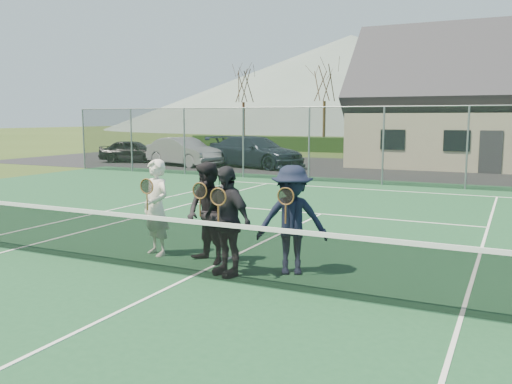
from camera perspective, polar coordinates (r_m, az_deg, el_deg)
ground at (r=27.72m, az=16.11°, el=2.19°), size 220.00×220.00×0.00m
court_surface at (r=8.95m, az=-6.77°, el=-8.91°), size 30.00×30.00×0.02m
tarmac_carpark at (r=28.66m, az=8.21°, el=2.60°), size 40.00×12.00×0.01m
hedge_row at (r=39.53m, az=19.14°, el=4.46°), size 40.00×1.20×1.10m
hill_west at (r=106.61m, az=9.87°, el=11.18°), size 110.00×110.00×18.00m
car_a at (r=32.31m, az=-12.80°, el=4.23°), size 4.14×2.65×1.31m
car_b at (r=29.44m, az=-7.63°, el=4.22°), size 4.88×2.83×1.52m
car_c at (r=28.28m, az=-0.07°, el=4.25°), size 6.00×3.64×1.63m
court_markings at (r=8.95m, az=-6.77°, el=-8.82°), size 11.03×23.83×0.01m
tennis_net at (r=8.82m, az=-6.82°, el=-5.61°), size 11.68×0.08×1.10m
perimeter_fence at (r=21.25m, az=13.24°, el=4.78°), size 30.07×0.07×3.02m
clubhouse at (r=31.24m, az=25.03°, el=9.70°), size 15.60×8.20×7.70m
tree_a at (r=45.31m, az=-1.34°, el=11.90°), size 3.20×3.20×7.77m
tree_b at (r=42.58m, az=7.26°, el=12.10°), size 3.20×3.20×7.77m
tree_c at (r=40.42m, az=22.53°, el=11.81°), size 3.20×3.20×7.77m
player_a at (r=10.25m, az=-10.45°, el=-1.62°), size 0.77×0.64×1.80m
player_b at (r=9.54m, az=-5.05°, el=-2.22°), size 1.06×0.95×1.80m
player_c at (r=8.81m, az=-3.10°, el=-3.03°), size 1.14×0.78×1.80m
player_d at (r=8.88m, az=3.80°, el=-2.96°), size 1.33×1.06×1.80m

